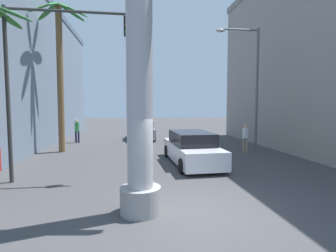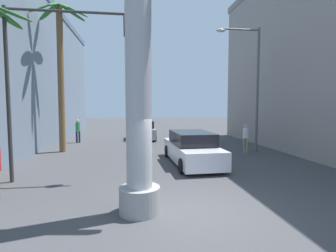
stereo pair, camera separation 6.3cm
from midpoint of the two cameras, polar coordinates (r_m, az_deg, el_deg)
name	(u,v)px [view 1 (the left image)]	position (r m, az deg, el deg)	size (l,w,h in m)	color
ground_plane	(156,149)	(17.03, -2.73, -5.12)	(91.28, 91.28, 0.00)	#424244
street_lamp	(251,78)	(16.78, 17.45, 10.02)	(2.72, 0.28, 7.46)	#59595E
traffic_light_mast	(50,61)	(10.75, -24.41, 12.68)	(5.11, 0.32, 6.36)	#333333
car_lead	(192,148)	(12.93, 5.01, -4.88)	(2.16, 5.26, 1.56)	black
car_far	(141,130)	(22.26, -5.88, -0.97)	(2.13, 4.44, 1.56)	black
palm_tree_mid_left	(60,58)	(17.40, -22.60, 13.47)	(3.28, 3.51, 8.93)	brown
pedestrian_mid_right	(245,136)	(16.13, 16.38, -2.18)	(0.47, 0.47, 1.74)	gray
pedestrian_far_left	(77,129)	(21.12, -19.27, -0.66)	(0.35, 0.35, 1.77)	#1E233F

